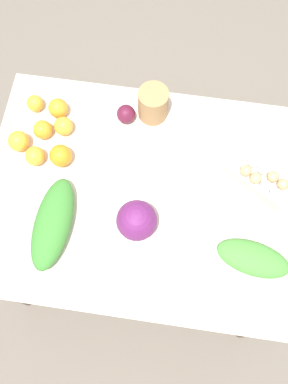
{
  "coord_description": "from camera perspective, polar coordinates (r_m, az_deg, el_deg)",
  "views": [
    {
      "loc": [
        0.08,
        -0.53,
        2.22
      ],
      "look_at": [
        0.0,
        0.0,
        0.76
      ],
      "focal_mm": 40.0,
      "sensor_mm": 36.0,
      "label": 1
    }
  ],
  "objects": [
    {
      "name": "ground_plane",
      "position": [
        2.29,
        -0.0,
        -6.52
      ],
      "size": [
        8.0,
        8.0,
        0.0
      ],
      "primitive_type": "plane",
      "color": "#70665B"
    },
    {
      "name": "dining_table",
      "position": [
        1.68,
        -0.0,
        -1.46
      ],
      "size": [
        1.19,
        0.89,
        0.74
      ],
      "color": "silver",
      "rests_on": "ground_plane"
    },
    {
      "name": "cabbage_purple",
      "position": [
        1.47,
        -0.99,
        -3.81
      ],
      "size": [
        0.14,
        0.14,
        0.14
      ],
      "primitive_type": "sphere",
      "color": "#6B2366",
      "rests_on": "dining_table"
    },
    {
      "name": "egg_carton",
      "position": [
        1.61,
        14.88,
        1.97
      ],
      "size": [
        0.27,
        0.22,
        0.09
      ],
      "rotation": [
        0.0,
        0.0,
        2.56
      ],
      "color": "#B7B7B2",
      "rests_on": "dining_table"
    },
    {
      "name": "paper_bag",
      "position": [
        1.66,
        1.21,
        11.66
      ],
      "size": [
        0.12,
        0.12,
        0.14
      ],
      "primitive_type": "cylinder",
      "color": "#A87F51",
      "rests_on": "dining_table"
    },
    {
      "name": "greens_bunch_scallion",
      "position": [
        1.53,
        -12.07,
        -4.1
      ],
      "size": [
        0.14,
        0.35,
        0.08
      ],
      "primitive_type": "ellipsoid",
      "rotation": [
        0.0,
        0.0,
        4.68
      ],
      "color": "#3D8433",
      "rests_on": "dining_table"
    },
    {
      "name": "greens_bunch_kale",
      "position": [
        1.53,
        14.33,
        -8.58
      ],
      "size": [
        0.27,
        0.16,
        0.06
      ],
      "primitive_type": "ellipsoid",
      "rotation": [
        0.0,
        0.0,
        6.11
      ],
      "color": "#4C933D",
      "rests_on": "dining_table"
    },
    {
      "name": "beet_root",
      "position": [
        1.68,
        -2.42,
        10.35
      ],
      "size": [
        0.07,
        0.07,
        0.07
      ],
      "primitive_type": "sphere",
      "color": "#5B1933",
      "rests_on": "dining_table"
    },
    {
      "name": "orange_0",
      "position": [
        1.69,
        -13.36,
        8.09
      ],
      "size": [
        0.07,
        0.07,
        0.07
      ],
      "primitive_type": "sphere",
      "color": "orange",
      "rests_on": "dining_table"
    },
    {
      "name": "orange_1",
      "position": [
        1.68,
        -16.39,
        6.53
      ],
      "size": [
        0.08,
        0.08,
        0.08
      ],
      "primitive_type": "sphere",
      "color": "#F9A833",
      "rests_on": "dining_table"
    },
    {
      "name": "orange_2",
      "position": [
        1.76,
        -14.33,
        11.39
      ],
      "size": [
        0.07,
        0.07,
        0.07
      ],
      "primitive_type": "sphere",
      "color": "#F9A833",
      "rests_on": "dining_table"
    },
    {
      "name": "orange_3",
      "position": [
        1.62,
        -11.06,
        4.78
      ],
      "size": [
        0.08,
        0.08,
        0.08
      ],
      "primitive_type": "sphere",
      "color": "orange",
      "rests_on": "dining_table"
    },
    {
      "name": "orange_4",
      "position": [
        1.72,
        -11.39,
        10.9
      ],
      "size": [
        0.08,
        0.08,
        0.08
      ],
      "primitive_type": "sphere",
      "color": "orange",
      "rests_on": "dining_table"
    },
    {
      "name": "orange_5",
      "position": [
        1.68,
        -10.68,
        8.64
      ],
      "size": [
        0.07,
        0.07,
        0.07
      ],
      "primitive_type": "sphere",
      "color": "#F9A833",
      "rests_on": "dining_table"
    },
    {
      "name": "orange_6",
      "position": [
        1.64,
        -14.35,
        4.67
      ],
      "size": [
        0.07,
        0.07,
        0.07
      ],
      "primitive_type": "sphere",
      "color": "#F9A833",
      "rests_on": "dining_table"
    }
  ]
}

